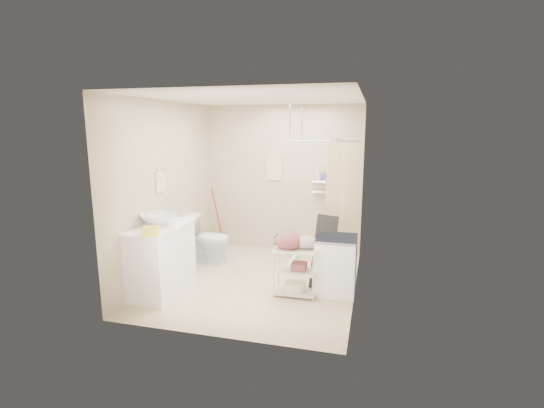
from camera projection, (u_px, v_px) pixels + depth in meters
The scene contains 23 objects.
floor at pixel (257, 281), 5.76m from camera, with size 3.20×3.20×0.00m, color beige.
ceiling at pixel (256, 98), 5.26m from camera, with size 2.80×3.20×0.04m, color silver.
wall_back at pixel (283, 179), 7.03m from camera, with size 2.80×0.04×2.60m, color #C4B397.
wall_front at pixel (211, 219), 3.99m from camera, with size 2.80×0.04×2.60m, color #C4B397.
wall_left at pixel (167, 190), 5.86m from camera, with size 0.04×3.20×2.60m, color #C4B397.
wall_right at pixel (359, 198), 5.17m from camera, with size 0.04×3.20×2.60m, color #C4B397.
vanity at pixel (161, 259), 5.33m from camera, with size 0.59×1.05×0.93m, color white.
sink at pixel (159, 219), 5.24m from camera, with size 0.49×0.49×0.17m, color silver.
counter_basket at pixel (151, 231), 4.78m from camera, with size 0.19×0.15×0.11m, color yellow.
floor_basket at pixel (159, 294), 5.15m from camera, with size 0.25×0.19×0.13m, color gold.
toilet at pixel (207, 239), 6.51m from camera, with size 0.44×0.77×0.79m, color silver.
mop at pixel (216, 218), 7.31m from camera, with size 0.11×0.11×1.12m, color #A41526, non-canonical shape.
potted_plant_a at pixel (278, 243), 7.07m from camera, with size 0.17×0.12×0.33m, color #994E23.
potted_plant_b at pixel (290, 244), 6.98m from camera, with size 0.19×0.15×0.35m, color brown.
hanging_towel at pixel (274, 168), 7.01m from camera, with size 0.28×0.03×0.42m, color beige.
towel_ring at pixel (160, 180), 5.63m from camera, with size 0.04×0.22×0.34m, color #F0DC90, non-canonical shape.
tp_holder at pixel (173, 227), 6.01m from camera, with size 0.08×0.12×0.14m, color white, non-canonical shape.
shower at pixel (326, 201), 6.35m from camera, with size 1.10×1.10×2.10m, color white, non-canonical shape.
shampoo_bottle_a at pixel (318, 174), 6.78m from camera, with size 0.08×0.08×0.22m, color silver.
shampoo_bottle_b at pixel (325, 176), 6.76m from camera, with size 0.07×0.07×0.15m, color #3D56B8.
washing_machine at pixel (336, 265), 5.32m from camera, with size 0.53×0.55×0.78m, color white.
laundry_rack at pixel (295, 267), 5.23m from camera, with size 0.56×0.33×0.78m, color beige, non-canonical shape.
ironing_board at pixel (324, 251), 5.44m from camera, with size 0.30×0.09×1.06m, color black, non-canonical shape.
Camera 1 is at (1.58, -5.21, 2.22)m, focal length 26.00 mm.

